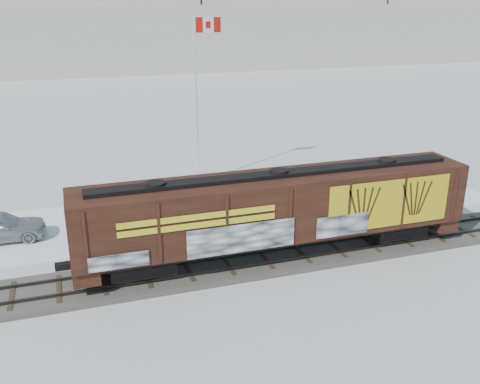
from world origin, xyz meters
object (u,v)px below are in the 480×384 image
object	(u,v)px
car_white	(288,203)
car_dark	(338,187)
hopper_railcar	(278,209)
flagpole	(198,124)

from	to	relation	value
car_white	car_dark	world-z (taller)	car_white
car_dark	hopper_railcar	bearing A→B (deg)	127.73
hopper_railcar	flagpole	bearing A→B (deg)	92.73
hopper_railcar	car_white	world-z (taller)	hopper_railcar
flagpole	car_white	bearing A→B (deg)	-65.40
hopper_railcar	flagpole	size ratio (longest dim) A/B	1.70
car_white	car_dark	xyz separation A→B (m)	(4.43, 1.77, -0.04)
flagpole	car_dark	distance (m)	10.78
hopper_railcar	flagpole	world-z (taller)	flagpole
flagpole	car_dark	bearing A→B (deg)	-37.38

